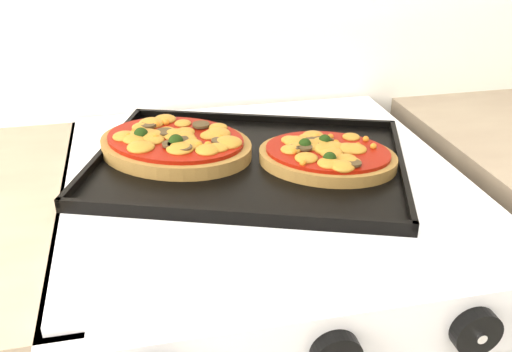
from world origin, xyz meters
name	(u,v)px	position (x,y,z in m)	size (l,w,h in m)	color
control_panel	(327,342)	(-0.05, 1.39, 0.85)	(0.60, 0.02, 0.09)	silver
knob_right	(476,332)	(0.12, 1.37, 0.85)	(0.06, 0.06, 0.02)	black
baking_tray	(249,160)	(-0.07, 1.72, 0.92)	(0.47, 0.35, 0.02)	black
pizza_left	(175,143)	(-0.17, 1.78, 0.94)	(0.25, 0.19, 0.04)	olive
pizza_right	(327,155)	(0.05, 1.69, 0.94)	(0.21, 0.16, 0.03)	olive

